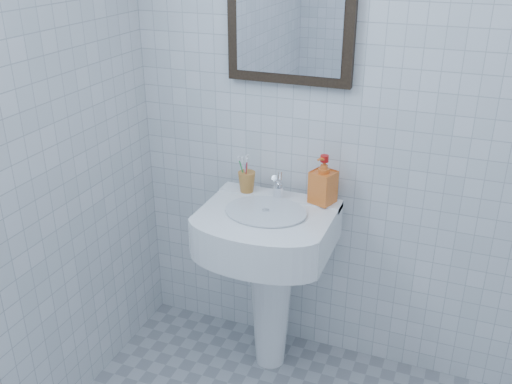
% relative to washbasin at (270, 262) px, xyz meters
% --- Properties ---
extents(wall_back, '(2.20, 0.02, 2.50)m').
position_rel_washbasin_xyz_m(wall_back, '(0.43, 0.22, 0.72)').
color(wall_back, silver).
rests_on(wall_back, ground).
extents(washbasin, '(0.52, 0.38, 0.80)m').
position_rel_washbasin_xyz_m(washbasin, '(0.00, 0.00, 0.00)').
color(washbasin, white).
rests_on(washbasin, ground).
extents(faucet, '(0.05, 0.10, 0.11)m').
position_rel_washbasin_xyz_m(faucet, '(0.00, 0.09, 0.30)').
color(faucet, white).
rests_on(faucet, washbasin).
extents(toothbrush_cup, '(0.08, 0.08, 0.09)m').
position_rel_washbasin_xyz_m(toothbrush_cup, '(-0.14, 0.10, 0.30)').
color(toothbrush_cup, '#BB7730').
rests_on(toothbrush_cup, washbasin).
extents(soap_dispenser, '(0.11, 0.12, 0.20)m').
position_rel_washbasin_xyz_m(soap_dispenser, '(0.18, 0.11, 0.35)').
color(soap_dispenser, '#D64D14').
rests_on(soap_dispenser, washbasin).
extents(wall_mirror, '(0.50, 0.04, 0.62)m').
position_rel_washbasin_xyz_m(wall_mirror, '(0.00, 0.20, 1.02)').
color(wall_mirror, black).
rests_on(wall_mirror, wall_back).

